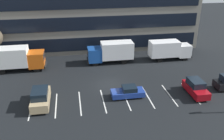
{
  "coord_description": "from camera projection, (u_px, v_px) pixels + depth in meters",
  "views": [
    {
      "loc": [
        -4.67,
        -29.52,
        15.71
      ],
      "look_at": [
        0.63,
        1.64,
        1.4
      ],
      "focal_mm": 39.69,
      "sensor_mm": 36.0,
      "label": 1
    }
  ],
  "objects": [
    {
      "name": "box_truck_orange",
      "position": [
        16.0,
        58.0,
        37.09
      ],
      "size": [
        7.93,
        2.63,
        3.68
      ],
      "color": "#D85914",
      "rests_on": "ground_plane"
    },
    {
      "name": "box_truck_white",
      "position": [
        169.0,
        49.0,
        41.31
      ],
      "size": [
        7.06,
        2.34,
        3.27
      ],
      "color": "white",
      "rests_on": "ground_plane"
    },
    {
      "name": "suv_tan",
      "position": [
        40.0,
        98.0,
        28.55
      ],
      "size": [
        1.99,
        4.7,
        2.12
      ],
      "color": "tan",
      "rests_on": "ground_plane"
    },
    {
      "name": "sedan_navy",
      "position": [
        128.0,
        92.0,
        30.43
      ],
      "size": [
        4.06,
        1.7,
        1.45
      ],
      "color": "navy",
      "rests_on": "ground_plane"
    },
    {
      "name": "ground_plane",
      "position": [
        109.0,
        85.0,
        33.7
      ],
      "size": [
        120.0,
        120.0,
        0.0
      ],
      "primitive_type": "plane",
      "color": "black"
    },
    {
      "name": "suv_maroon",
      "position": [
        196.0,
        88.0,
        30.96
      ],
      "size": [
        1.81,
        4.27,
        1.93
      ],
      "color": "maroon",
      "rests_on": "ground_plane"
    },
    {
      "name": "lot_markings",
      "position": [
        115.0,
        100.0,
        30.07
      ],
      "size": [
        19.74,
        5.4,
        0.01
      ],
      "color": "silver",
      "rests_on": "ground_plane"
    },
    {
      "name": "box_truck_blue",
      "position": [
        111.0,
        51.0,
        40.03
      ],
      "size": [
        7.44,
        2.47,
        3.45
      ],
      "color": "#194799",
      "rests_on": "ground_plane"
    }
  ]
}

